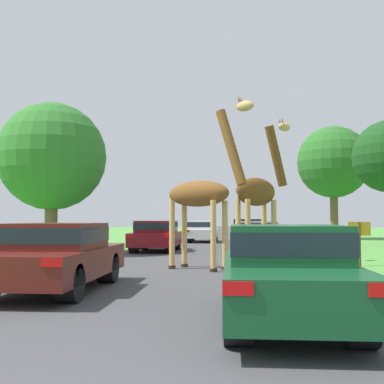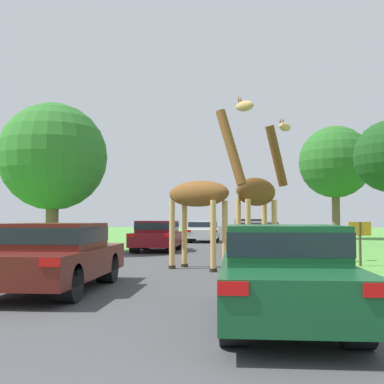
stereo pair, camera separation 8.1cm
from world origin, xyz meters
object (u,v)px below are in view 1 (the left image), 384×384
at_px(giraffe_near_road, 203,193).
at_px(car_lead_maroon, 286,270).
at_px(car_far_ahead, 202,230).
at_px(car_queue_right, 156,235).
at_px(car_verge_right, 54,254).
at_px(tree_centre_back, 52,157).
at_px(car_rear_follower, 255,236).
at_px(sign_post, 359,235).
at_px(car_queue_left, 248,232).
at_px(giraffe_companion, 260,193).
at_px(tree_far_right, 333,162).

bearing_deg(giraffe_near_road, car_lead_maroon, 43.69).
xyz_separation_m(giraffe_near_road, car_far_ahead, (-1.04, 16.78, -1.54)).
xyz_separation_m(car_queue_right, car_verge_right, (-0.25, -12.29, 0.02)).
distance_m(giraffe_near_road, tree_centre_back, 9.21).
height_order(car_rear_follower, sign_post, sign_post).
distance_m(car_queue_right, car_verge_right, 12.29).
distance_m(car_verge_right, sign_post, 9.83).
bearing_deg(car_queue_right, car_rear_follower, -8.95).
relative_size(car_queue_left, tree_centre_back, 0.64).
bearing_deg(car_far_ahead, car_lead_maroon, -83.61).
distance_m(car_far_ahead, car_rear_follower, 10.08).
xyz_separation_m(car_lead_maroon, car_rear_follower, (0.28, 14.29, -0.02)).
xyz_separation_m(giraffe_companion, car_queue_left, (-0.03, 9.89, -1.59)).
distance_m(giraffe_near_road, tree_far_right, 23.48).
xyz_separation_m(giraffe_companion, tree_far_right, (6.58, 19.47, 3.26)).
relative_size(giraffe_companion, tree_centre_back, 0.78).
relative_size(car_verge_right, car_rear_follower, 1.13).
bearing_deg(sign_post, car_lead_maroon, -110.97).
height_order(giraffe_near_road, car_rear_follower, giraffe_near_road).
xyz_separation_m(car_far_ahead, car_verge_right, (-1.84, -21.20, 0.03)).
bearing_deg(giraffe_companion, car_verge_right, -76.44).
xyz_separation_m(giraffe_companion, tree_centre_back, (-8.71, 3.62, 1.80)).
distance_m(giraffe_companion, car_lead_maroon, 9.47).
bearing_deg(tree_far_right, giraffe_companion, -108.66).
bearing_deg(giraffe_near_road, tree_centre_back, -99.44).
relative_size(car_queue_left, car_rear_follower, 1.03).
xyz_separation_m(car_verge_right, tree_far_right, (11.29, 26.09, 4.87)).
distance_m(car_lead_maroon, car_queue_right, 15.60).
bearing_deg(sign_post, tree_far_right, 80.29).
distance_m(car_queue_right, sign_post, 9.90).
relative_size(giraffe_companion, car_verge_right, 1.12).
xyz_separation_m(giraffe_near_road, tree_far_right, (8.41, 21.67, 3.36)).
xyz_separation_m(car_queue_right, sign_post, (7.58, -6.36, 0.24)).
height_order(giraffe_near_road, sign_post, giraffe_near_road).
xyz_separation_m(tree_centre_back, sign_post, (11.84, -4.31, -3.19)).
bearing_deg(car_queue_left, giraffe_near_road, -98.45).
distance_m(car_rear_follower, sign_post, 6.41).
xyz_separation_m(car_verge_right, tree_centre_back, (-4.00, 10.24, 3.41)).
xyz_separation_m(car_verge_right, car_rear_follower, (4.80, 11.57, -0.02)).
distance_m(car_queue_right, car_far_ahead, 9.06).
distance_m(car_queue_right, car_rear_follower, 4.61).
bearing_deg(giraffe_companion, car_queue_left, 139.18).
bearing_deg(car_queue_left, tree_centre_back, -144.15).
relative_size(giraffe_near_road, car_queue_right, 1.23).
bearing_deg(car_rear_follower, car_far_ahead, 107.08).
distance_m(car_lead_maroon, car_queue_left, 19.23).
bearing_deg(giraffe_companion, car_queue_right, 177.16).
height_order(car_queue_left, tree_far_right, tree_far_right).
bearing_deg(giraffe_companion, sign_post, 36.59).
bearing_deg(car_rear_follower, tree_far_right, 65.94).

